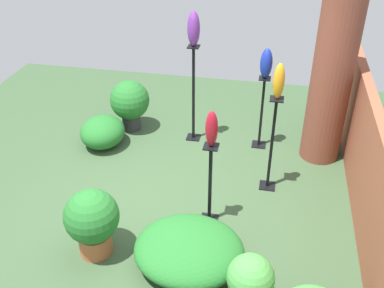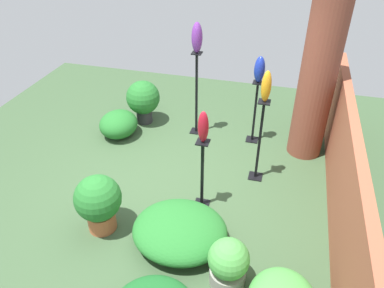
{
  "view_description": "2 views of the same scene",
  "coord_description": "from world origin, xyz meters",
  "px_view_note": "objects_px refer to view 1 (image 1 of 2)",
  "views": [
    {
      "loc": [
        3.98,
        1.09,
        3.55
      ],
      "look_at": [
        -0.25,
        0.24,
        0.84
      ],
      "focal_mm": 42.0,
      "sensor_mm": 36.0,
      "label": 1
    },
    {
      "loc": [
        3.69,
        1.36,
        3.53
      ],
      "look_at": [
        -0.08,
        0.34,
        0.89
      ],
      "focal_mm": 35.0,
      "sensor_mm": 36.0,
      "label": 2
    }
  ],
  "objects_px": {
    "pedestal_cobalt": "(261,116)",
    "art_vase_amber": "(279,81)",
    "potted_plant_front_right": "(130,102)",
    "art_vase_ruby": "(212,129)",
    "potted_plant_mid_right": "(92,220)",
    "pedestal_ruby": "(210,188)",
    "art_vase_violet": "(194,29)",
    "potted_plant_back_center": "(250,283)",
    "art_vase_cobalt": "(266,63)",
    "pedestal_violet": "(194,98)",
    "brick_pillar": "(334,64)",
    "pedestal_amber": "(271,149)"
  },
  "relations": [
    {
      "from": "pedestal_cobalt",
      "to": "art_vase_amber",
      "type": "height_order",
      "value": "art_vase_amber"
    },
    {
      "from": "pedestal_cobalt",
      "to": "potted_plant_front_right",
      "type": "relative_size",
      "value": 1.36
    },
    {
      "from": "art_vase_ruby",
      "to": "potted_plant_mid_right",
      "type": "relative_size",
      "value": 0.53
    },
    {
      "from": "pedestal_cobalt",
      "to": "pedestal_ruby",
      "type": "bearing_deg",
      "value": -14.24
    },
    {
      "from": "art_vase_violet",
      "to": "potted_plant_mid_right",
      "type": "height_order",
      "value": "art_vase_violet"
    },
    {
      "from": "potted_plant_front_right",
      "to": "potted_plant_back_center",
      "type": "relative_size",
      "value": 1.34
    },
    {
      "from": "art_vase_cobalt",
      "to": "potted_plant_mid_right",
      "type": "distance_m",
      "value": 3.06
    },
    {
      "from": "pedestal_ruby",
      "to": "potted_plant_front_right",
      "type": "distance_m",
      "value": 2.43
    },
    {
      "from": "art_vase_amber",
      "to": "art_vase_cobalt",
      "type": "xyz_separation_m",
      "value": [
        -0.98,
        -0.18,
        -0.19
      ]
    },
    {
      "from": "pedestal_violet",
      "to": "art_vase_ruby",
      "type": "bearing_deg",
      "value": 16.85
    },
    {
      "from": "art_vase_violet",
      "to": "art_vase_cobalt",
      "type": "bearing_deg",
      "value": 89.26
    },
    {
      "from": "brick_pillar",
      "to": "potted_plant_mid_right",
      "type": "height_order",
      "value": "brick_pillar"
    },
    {
      "from": "art_vase_cobalt",
      "to": "potted_plant_front_right",
      "type": "relative_size",
      "value": 0.53
    },
    {
      "from": "art_vase_cobalt",
      "to": "potted_plant_back_center",
      "type": "xyz_separation_m",
      "value": [
        2.87,
        0.11,
        -0.98
      ]
    },
    {
      "from": "art_vase_amber",
      "to": "potted_plant_back_center",
      "type": "height_order",
      "value": "art_vase_amber"
    },
    {
      "from": "pedestal_ruby",
      "to": "potted_plant_back_center",
      "type": "bearing_deg",
      "value": 26.79
    },
    {
      "from": "pedestal_violet",
      "to": "potted_plant_back_center",
      "type": "height_order",
      "value": "pedestal_violet"
    },
    {
      "from": "pedestal_amber",
      "to": "potted_plant_front_right",
      "type": "relative_size",
      "value": 1.59
    },
    {
      "from": "pedestal_violet",
      "to": "art_vase_amber",
      "type": "height_order",
      "value": "art_vase_amber"
    },
    {
      "from": "art_vase_ruby",
      "to": "potted_plant_mid_right",
      "type": "bearing_deg",
      "value": -56.61
    },
    {
      "from": "pedestal_violet",
      "to": "pedestal_cobalt",
      "type": "xyz_separation_m",
      "value": [
        0.01,
        0.99,
        -0.18
      ]
    },
    {
      "from": "brick_pillar",
      "to": "pedestal_violet",
      "type": "xyz_separation_m",
      "value": [
        -0.11,
        -1.84,
        -0.71
      ]
    },
    {
      "from": "pedestal_violet",
      "to": "art_vase_cobalt",
      "type": "bearing_deg",
      "value": 89.26
    },
    {
      "from": "pedestal_cobalt",
      "to": "art_vase_ruby",
      "type": "height_order",
      "value": "art_vase_ruby"
    },
    {
      "from": "art_vase_ruby",
      "to": "pedestal_ruby",
      "type": "bearing_deg",
      "value": 0.0
    },
    {
      "from": "pedestal_amber",
      "to": "potted_plant_mid_right",
      "type": "height_order",
      "value": "pedestal_amber"
    },
    {
      "from": "pedestal_violet",
      "to": "art_vase_amber",
      "type": "distance_m",
      "value": 1.73
    },
    {
      "from": "pedestal_violet",
      "to": "brick_pillar",
      "type": "bearing_deg",
      "value": 86.52
    },
    {
      "from": "pedestal_cobalt",
      "to": "potted_plant_back_center",
      "type": "height_order",
      "value": "pedestal_cobalt"
    },
    {
      "from": "art_vase_cobalt",
      "to": "art_vase_amber",
      "type": "bearing_deg",
      "value": 10.37
    },
    {
      "from": "art_vase_ruby",
      "to": "pedestal_amber",
      "type": "bearing_deg",
      "value": 141.29
    },
    {
      "from": "pedestal_ruby",
      "to": "art_vase_cobalt",
      "type": "xyz_separation_m",
      "value": [
        -1.77,
        0.45,
        0.82
      ]
    },
    {
      "from": "pedestal_amber",
      "to": "brick_pillar",
      "type": "bearing_deg",
      "value": 142.8
    },
    {
      "from": "brick_pillar",
      "to": "pedestal_cobalt",
      "type": "distance_m",
      "value": 1.24
    },
    {
      "from": "potted_plant_front_right",
      "to": "pedestal_cobalt",
      "type": "bearing_deg",
      "value": 86.97
    },
    {
      "from": "art_vase_amber",
      "to": "art_vase_violet",
      "type": "distance_m",
      "value": 1.55
    },
    {
      "from": "pedestal_amber",
      "to": "potted_plant_back_center",
      "type": "height_order",
      "value": "pedestal_amber"
    },
    {
      "from": "pedestal_cobalt",
      "to": "art_vase_cobalt",
      "type": "bearing_deg",
      "value": -26.57
    },
    {
      "from": "pedestal_cobalt",
      "to": "art_vase_amber",
      "type": "relative_size",
      "value": 2.51
    },
    {
      "from": "pedestal_amber",
      "to": "art_vase_ruby",
      "type": "xyz_separation_m",
      "value": [
        0.79,
        -0.63,
        0.66
      ]
    },
    {
      "from": "art_vase_amber",
      "to": "art_vase_ruby",
      "type": "height_order",
      "value": "art_vase_amber"
    },
    {
      "from": "art_vase_violet",
      "to": "potted_plant_back_center",
      "type": "height_order",
      "value": "art_vase_violet"
    },
    {
      "from": "pedestal_amber",
      "to": "art_vase_violet",
      "type": "relative_size",
      "value": 2.66
    },
    {
      "from": "pedestal_amber",
      "to": "art_vase_cobalt",
      "type": "height_order",
      "value": "art_vase_cobalt"
    },
    {
      "from": "pedestal_amber",
      "to": "pedestal_cobalt",
      "type": "height_order",
      "value": "pedestal_amber"
    },
    {
      "from": "pedestal_cobalt",
      "to": "potted_plant_back_center",
      "type": "bearing_deg",
      "value": 2.12
    },
    {
      "from": "art_vase_ruby",
      "to": "potted_plant_front_right",
      "type": "relative_size",
      "value": 0.52
    },
    {
      "from": "art_vase_ruby",
      "to": "art_vase_cobalt",
      "type": "height_order",
      "value": "art_vase_cobalt"
    },
    {
      "from": "pedestal_amber",
      "to": "pedestal_violet",
      "type": "relative_size",
      "value": 0.87
    },
    {
      "from": "pedestal_amber",
      "to": "art_vase_amber",
      "type": "distance_m",
      "value": 0.9
    }
  ]
}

